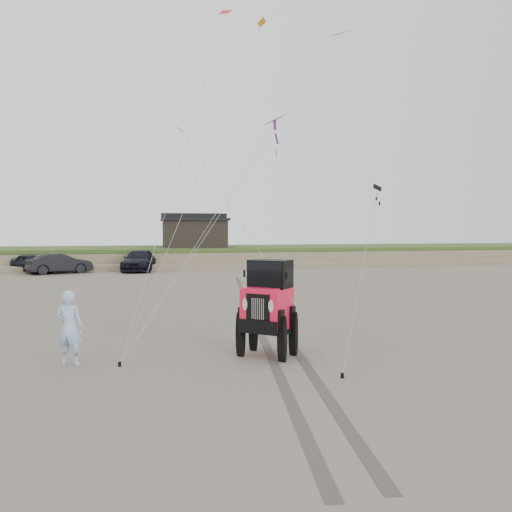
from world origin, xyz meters
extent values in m
plane|color=#6B6054|center=(0.00, 0.00, 0.00)|extent=(160.00, 160.00, 0.00)
cube|color=#7A6B54|center=(0.00, 38.00, 0.70)|extent=(160.00, 12.00, 1.40)
cube|color=#2D4719|center=(0.00, 38.00, 1.55)|extent=(160.00, 12.00, 0.35)
cube|color=#7A6B54|center=(0.00, 31.50, 0.25)|extent=(160.00, 3.50, 0.50)
cube|color=black|center=(2.00, 37.00, 3.03)|extent=(6.00, 5.00, 2.60)
cube|color=black|center=(2.00, 37.00, 4.45)|extent=(6.40, 5.40, 0.25)
cube|color=black|center=(2.00, 37.00, 4.83)|extent=(6.40, 1.20, 0.50)
imported|color=black|center=(-11.64, 30.33, 0.77)|extent=(4.24, 4.66, 1.54)
imported|color=black|center=(-9.35, 29.02, 0.79)|extent=(5.08, 3.52, 1.59)
imported|color=black|center=(-3.25, 30.21, 0.86)|extent=(3.15, 6.17, 1.72)
imported|color=#96BAE8|center=(-4.67, 0.71, 0.96)|extent=(0.81, 0.65, 1.91)
cube|color=orange|center=(2.58, 10.25, 12.96)|extent=(0.51, 0.65, 0.26)
cube|color=#D51A59|center=(-1.34, 8.26, 7.57)|extent=(0.52, 0.58, 0.24)
cube|color=red|center=(0.69, 8.97, 12.73)|extent=(0.57, 0.54, 0.35)
cube|color=#801780|center=(3.00, 9.41, 8.38)|extent=(0.87, 1.35, 0.42)
cube|color=#65E628|center=(5.05, 6.88, 11.40)|extent=(0.80, 0.88, 0.20)
cube|color=black|center=(5.66, 4.58, 5.00)|extent=(0.47, 0.61, 0.28)
cylinder|color=black|center=(-3.43, 0.28, 0.06)|extent=(0.08, 0.08, 0.12)
cylinder|color=black|center=(1.66, -1.87, 0.06)|extent=(0.08, 0.08, 0.12)
cube|color=#4C443D|center=(1.60, 8.00, 0.00)|extent=(4.42, 29.74, 0.01)
cube|color=#4C443D|center=(2.40, 8.00, 0.00)|extent=(4.42, 29.74, 0.01)
camera|label=1|loc=(-2.77, -12.55, 3.44)|focal=35.00mm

